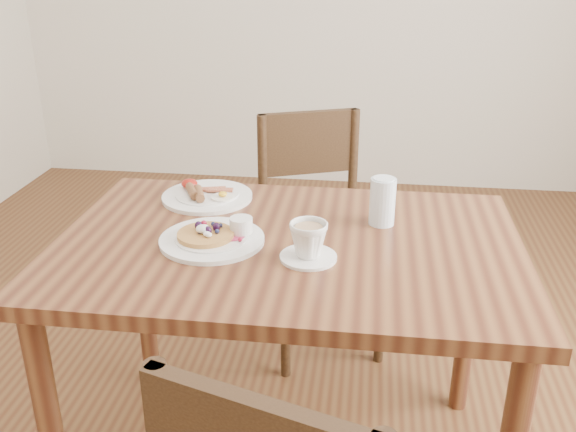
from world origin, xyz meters
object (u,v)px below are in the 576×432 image
object	(u,v)px
chair_far	(317,221)
pancake_plate	(214,237)
teacup_saucer	(308,242)
breakfast_plate	(206,195)
dining_table	(288,275)
water_glass	(382,202)

from	to	relation	value
chair_far	pancake_plate	world-z (taller)	chair_far
teacup_saucer	breakfast_plate	bearing A→B (deg)	134.53
dining_table	chair_far	xyz separation A→B (m)	(0.02, 0.71, -0.16)
teacup_saucer	chair_far	bearing A→B (deg)	93.33
dining_table	water_glass	distance (m)	0.32
breakfast_plate	teacup_saucer	distance (m)	0.49
chair_far	pancake_plate	distance (m)	0.82
pancake_plate	water_glass	size ratio (longest dim) A/B	2.08
water_glass	teacup_saucer	bearing A→B (deg)	-126.95
chair_far	breakfast_plate	world-z (taller)	chair_far
dining_table	breakfast_plate	bearing A→B (deg)	137.56
dining_table	water_glass	world-z (taller)	water_glass
chair_far	teacup_saucer	distance (m)	0.86
breakfast_plate	teacup_saucer	world-z (taller)	teacup_saucer
dining_table	pancake_plate	size ratio (longest dim) A/B	4.44
breakfast_plate	water_glass	size ratio (longest dim) A/B	2.08
dining_table	teacup_saucer	size ratio (longest dim) A/B	8.57
chair_far	water_glass	world-z (taller)	same
dining_table	water_glass	size ratio (longest dim) A/B	9.24
dining_table	chair_far	distance (m)	0.73
dining_table	teacup_saucer	distance (m)	0.18
breakfast_plate	water_glass	distance (m)	0.54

